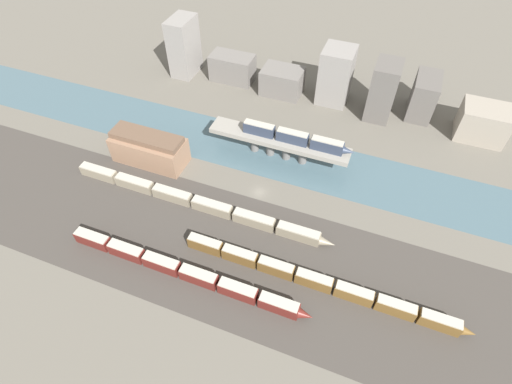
{
  "coord_description": "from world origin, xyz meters",
  "views": [
    {
      "loc": [
        29.44,
        -79.16,
        93.65
      ],
      "look_at": [
        0.0,
        -2.81,
        3.07
      ],
      "focal_mm": 28.0,
      "sensor_mm": 36.0,
      "label": 1
    }
  ],
  "objects_px": {
    "train_yard_far": "(197,202)",
    "train_yard_mid": "(318,282)",
    "warehouse_building": "(149,148)",
    "train_yard_near": "(184,272)",
    "train_on_bridge": "(296,138)"
  },
  "relations": [
    {
      "from": "train_yard_near",
      "to": "train_yard_mid",
      "type": "distance_m",
      "value": 34.94
    },
    {
      "from": "warehouse_building",
      "to": "train_yard_near",
      "type": "bearing_deg",
      "value": -48.63
    },
    {
      "from": "train_yard_near",
      "to": "train_yard_far",
      "type": "relative_size",
      "value": 0.81
    },
    {
      "from": "train_yard_far",
      "to": "train_yard_mid",
      "type": "bearing_deg",
      "value": -17.52
    },
    {
      "from": "warehouse_building",
      "to": "train_on_bridge",
      "type": "bearing_deg",
      "value": 21.31
    },
    {
      "from": "train_yard_mid",
      "to": "train_yard_far",
      "type": "distance_m",
      "value": 43.45
    },
    {
      "from": "train_yard_near",
      "to": "train_yard_mid",
      "type": "relative_size",
      "value": 0.91
    },
    {
      "from": "train_yard_far",
      "to": "warehouse_building",
      "type": "relative_size",
      "value": 3.45
    },
    {
      "from": "train_yard_near",
      "to": "train_yard_mid",
      "type": "bearing_deg",
      "value": 16.13
    },
    {
      "from": "train_yard_mid",
      "to": "warehouse_building",
      "type": "bearing_deg",
      "value": 158.16
    },
    {
      "from": "train_yard_mid",
      "to": "train_on_bridge",
      "type": "bearing_deg",
      "value": 114.71
    },
    {
      "from": "train_on_bridge",
      "to": "warehouse_building",
      "type": "xyz_separation_m",
      "value": [
        -45.0,
        -17.55,
        -4.44
      ]
    },
    {
      "from": "train_yard_far",
      "to": "warehouse_building",
      "type": "distance_m",
      "value": 27.21
    },
    {
      "from": "train_on_bridge",
      "to": "train_yard_mid",
      "type": "xyz_separation_m",
      "value": [
        20.08,
        -43.64,
        -7.66
      ]
    },
    {
      "from": "train_on_bridge",
      "to": "train_yard_near",
      "type": "bearing_deg",
      "value": -104.18
    }
  ]
}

